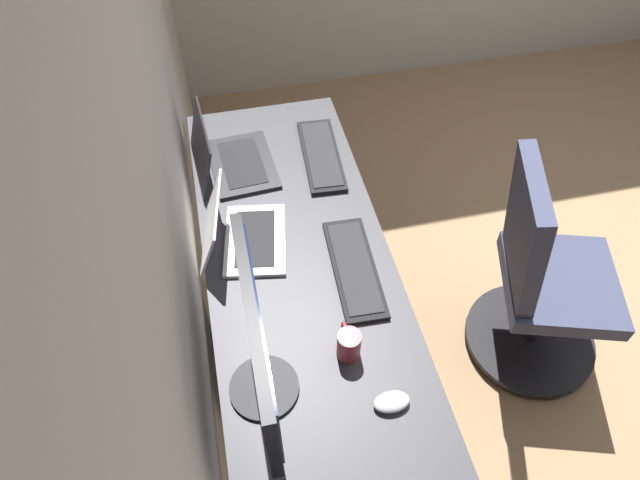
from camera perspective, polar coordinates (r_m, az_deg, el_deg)
name	(u,v)px	position (r m, az deg, el deg)	size (l,w,h in m)	color
wall_back	(142,141)	(1.52, -17.62, 9.53)	(4.60, 0.10, 2.60)	beige
desk	(306,298)	(1.90, -1.48, -5.92)	(1.94, 0.63, 0.73)	#38383D
drawer_pedestal	(307,375)	(2.11, -1.34, -13.48)	(0.40, 0.51, 0.69)	#38383D
monitor_primary	(258,344)	(1.44, -6.32, -10.46)	(0.57, 0.20, 0.44)	black
laptop_leftmost	(226,158)	(2.20, -9.48, 8.21)	(0.36, 0.32, 0.23)	black
laptop_left	(238,233)	(1.94, -8.30, 0.73)	(0.36, 0.33, 0.20)	silver
keyboard_main	(321,155)	(2.25, 0.12, 8.59)	(0.43, 0.17, 0.02)	black
keyboard_spare	(354,268)	(1.87, 3.50, -2.86)	(0.43, 0.16, 0.02)	black
mouse_spare	(392,402)	(1.64, 7.27, -15.96)	(0.06, 0.10, 0.03)	silver
coffee_mug	(349,344)	(1.67, 2.91, -10.50)	(0.11, 0.07, 0.10)	#A53338
office_chair	(540,282)	(2.35, 21.43, -4.00)	(0.56, 0.60, 0.97)	#383D56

